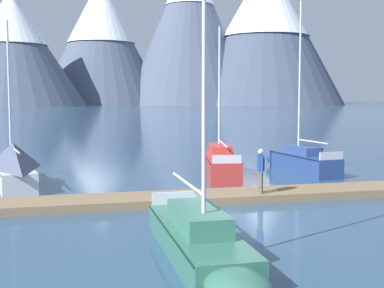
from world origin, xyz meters
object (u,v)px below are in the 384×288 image
Objects in this scene: sailboat_mid_dock_starboard at (219,162)px; person_on_dock at (261,168)px; sailboat_mid_dock_port at (202,242)px; sailboat_second_berth at (12,164)px; sailboat_far_berth at (299,160)px.

sailboat_mid_dock_starboard is 6.56m from person_on_dock.
sailboat_second_berth is at bearing 115.37° from sailboat_mid_dock_port.
sailboat_mid_dock_starboard reaches higher than person_on_dock.
sailboat_mid_dock_port is 13.86m from sailboat_mid_dock_starboard.
sailboat_second_berth is 0.99× the size of sailboat_mid_dock_starboard.
person_on_dock is (9.70, -5.64, 0.34)m from sailboat_second_berth.
sailboat_mid_dock_starboard is 4.38× the size of person_on_dock.
sailboat_second_berth reaches higher than person_on_dock.
sailboat_far_berth is at bearing 5.12° from sailboat_mid_dock_starboard.
person_on_dock is at bearing 60.61° from sailboat_mid_dock_port.
person_on_dock is at bearing -123.04° from sailboat_far_berth.
sailboat_mid_dock_port is at bearing -106.36° from sailboat_mid_dock_starboard.
sailboat_far_berth is at bearing 58.73° from sailboat_mid_dock_port.
sailboat_mid_dock_port is at bearing -121.27° from sailboat_far_berth.
sailboat_far_berth reaches higher than person_on_dock.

